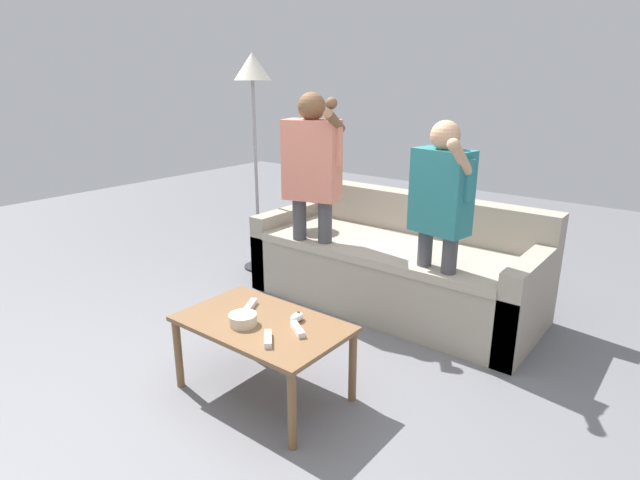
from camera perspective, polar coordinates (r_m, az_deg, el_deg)
ground_plane at (r=2.98m, az=-4.68°, el=-17.20°), size 12.00×12.00×0.00m
couch at (r=4.03m, az=8.27°, el=-2.92°), size 2.17×0.89×0.82m
coffee_table at (r=2.86m, az=-6.36°, el=-9.94°), size 0.92×0.56×0.44m
snack_bowl at (r=2.81m, az=-8.49°, el=-8.64°), size 0.15×0.15×0.06m
game_remote_nunchuk at (r=2.82m, az=-2.55°, el=-8.48°), size 0.06×0.09×0.05m
floor_lamp at (r=4.56m, az=-7.40°, el=16.35°), size 0.31×0.31×1.89m
player_right at (r=3.31m, az=13.07°, el=3.39°), size 0.42×0.37×1.45m
player_left at (r=3.79m, az=-0.90°, el=7.04°), size 0.50×0.30×1.60m
game_remote_wand_near at (r=2.71m, az=-2.50°, el=-9.79°), size 0.15×0.11×0.03m
game_remote_wand_far at (r=2.99m, az=-7.68°, el=-7.20°), size 0.11×0.16×0.03m
game_remote_wand_spare at (r=2.63m, az=-5.76°, el=-10.77°), size 0.13×0.13×0.03m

